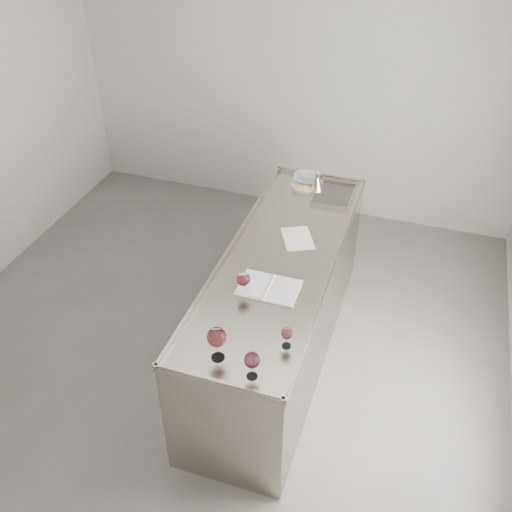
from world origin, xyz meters
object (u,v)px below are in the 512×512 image
(counter, at_px, (279,307))
(wine_glass_middle, at_px, (217,338))
(wine_glass_right, at_px, (252,361))
(notebook, at_px, (269,288))
(wine_funnel, at_px, (317,183))
(wine_glass_left, at_px, (243,279))
(wine_glass_small, at_px, (287,334))
(ceramic_bowl, at_px, (307,179))

(counter, height_order, wine_glass_middle, wine_glass_middle)
(counter, bearing_deg, wine_glass_right, -81.78)
(notebook, xyz_separation_m, wine_funnel, (-0.00, 1.33, 0.05))
(wine_glass_left, height_order, wine_glass_right, same)
(wine_glass_small, relative_size, notebook, 0.35)
(counter, height_order, wine_glass_right, wine_glass_right)
(notebook, bearing_deg, wine_glass_middle, -98.00)
(notebook, height_order, wine_funnel, wine_funnel)
(wine_funnel, bearing_deg, wine_glass_middle, -92.52)
(wine_glass_left, bearing_deg, wine_glass_right, -66.68)
(wine_funnel, bearing_deg, wine_glass_left, -95.18)
(wine_glass_left, height_order, ceramic_bowl, wine_glass_left)
(wine_glass_left, relative_size, ceramic_bowl, 0.80)
(wine_glass_left, bearing_deg, notebook, 38.61)
(counter, xyz_separation_m, wine_glass_middle, (-0.07, -1.01, 0.62))
(wine_glass_middle, bearing_deg, wine_glass_small, 31.26)
(wine_glass_right, distance_m, notebook, 0.75)
(wine_glass_middle, relative_size, ceramic_bowl, 1.01)
(counter, bearing_deg, wine_glass_left, -103.94)
(counter, relative_size, ceramic_bowl, 11.15)
(wine_glass_small, relative_size, ceramic_bowl, 0.64)
(wine_glass_left, relative_size, wine_glass_middle, 0.80)
(ceramic_bowl, bearing_deg, counter, -85.29)
(wine_glass_left, bearing_deg, counter, 76.06)
(counter, distance_m, notebook, 0.59)
(notebook, relative_size, wine_funnel, 2.07)
(ceramic_bowl, bearing_deg, wine_glass_small, -79.08)
(wine_glass_small, height_order, ceramic_bowl, wine_glass_small)
(wine_glass_middle, distance_m, wine_funnel, 1.99)
(wine_glass_middle, relative_size, wine_glass_right, 1.26)
(wine_funnel, bearing_deg, wine_glass_right, -86.13)
(ceramic_bowl, bearing_deg, notebook, -85.60)
(wine_glass_middle, relative_size, wine_funnel, 1.16)
(wine_glass_middle, distance_m, ceramic_bowl, 2.06)
(wine_glass_right, bearing_deg, counter, 98.22)
(wine_glass_right, xyz_separation_m, ceramic_bowl, (-0.24, 2.13, -0.08))
(wine_glass_middle, xyz_separation_m, wine_glass_right, (0.23, -0.07, -0.03))
(wine_glass_left, distance_m, wine_glass_middle, 0.56)
(counter, relative_size, wine_glass_left, 13.86)
(wine_glass_right, bearing_deg, wine_funnel, 93.87)
(wine_glass_right, distance_m, ceramic_bowl, 2.14)
(wine_glass_left, relative_size, wine_glass_small, 1.26)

